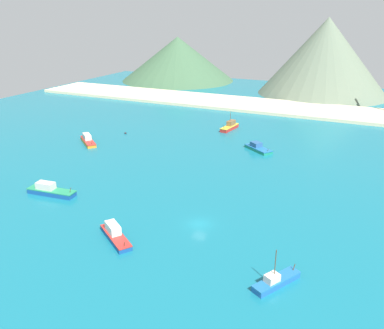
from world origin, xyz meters
TOP-DOWN VIEW (x-y plane):
  - ground at (0.00, 30.00)m, footprint 260.00×280.00m
  - fishing_boat_0 at (17.20, -11.56)m, footprint 5.80×8.15m
  - fishing_boat_2 at (-50.67, 31.06)m, footprint 9.94×8.85m
  - fishing_boat_3 at (-34.61, -1.69)m, footprint 11.24×3.88m
  - fishing_boat_4 at (-2.10, 46.12)m, footprint 9.28×7.92m
  - fishing_boat_5 at (-11.22, -10.91)m, footprint 9.13×7.31m
  - fishing_boat_7 at (-16.75, 63.22)m, footprint 3.60×9.59m
  - buoy_0 at (-45.92, 44.11)m, footprint 0.79×0.79m
  - beach_strip at (0.00, 101.16)m, footprint 247.00×25.88m
  - hill_west at (-80.18, 149.97)m, footprint 64.58×64.58m
  - hill_central at (1.92, 140.95)m, footprint 60.11×60.11m

SIDE VIEW (x-z plane):
  - ground at x=0.00m, z-range -0.50..0.00m
  - buoy_0 at x=-45.92m, z-range -0.26..0.53m
  - beach_strip at x=0.00m, z-range 0.00..1.20m
  - fishing_boat_0 at x=17.20m, z-range -2.33..3.76m
  - fishing_boat_4 at x=-2.10m, z-range -0.36..1.83m
  - fishing_boat_2 at x=-50.67m, z-range -0.36..2.18m
  - fishing_boat_5 at x=-11.22m, z-range -0.38..2.20m
  - fishing_boat_3 at x=-34.61m, z-range -0.40..2.29m
  - fishing_boat_7 at x=-16.75m, z-range -2.10..4.19m
  - hill_west at x=-80.18m, z-range 0.00..24.37m
  - hill_central at x=1.92m, z-range 0.00..35.27m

